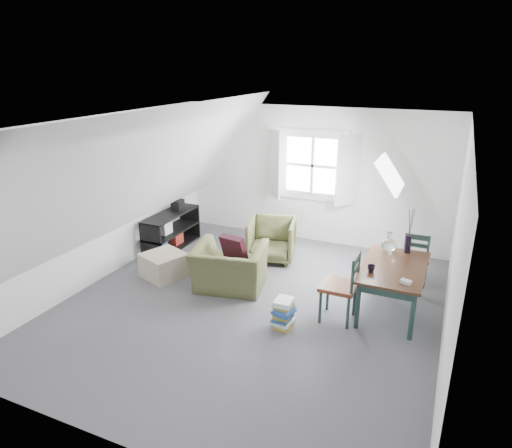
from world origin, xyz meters
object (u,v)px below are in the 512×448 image
at_px(ottoman, 164,265).
at_px(armchair_far, 271,259).
at_px(armchair_near, 230,287).
at_px(media_shelf, 170,233).
at_px(dining_chair_near, 342,286).
at_px(magazine_stack, 284,313).
at_px(dining_chair_far, 416,257).
at_px(dining_table, 393,272).

bearing_deg(ottoman, armchair_far, 45.94).
bearing_deg(armchair_near, media_shelf, -40.84).
xyz_separation_m(ottoman, media_shelf, (-0.58, 1.04, 0.10)).
relative_size(armchair_far, media_shelf, 0.61).
distance_m(dining_chair_near, magazine_stack, 0.83).
distance_m(armchair_near, ottoman, 1.14).
height_order(armchair_near, media_shelf, media_shelf).
relative_size(dining_chair_far, dining_chair_near, 0.89).
distance_m(armchair_near, media_shelf, 1.97).
distance_m(ottoman, media_shelf, 1.19).
relative_size(armchair_far, dining_table, 0.59).
bearing_deg(dining_chair_far, magazine_stack, 43.57).
height_order(dining_table, media_shelf, dining_table).
relative_size(ottoman, magazine_stack, 1.54).
distance_m(armchair_far, magazine_stack, 2.17).
bearing_deg(armchair_far, dining_table, -37.83).
height_order(armchair_near, armchair_far, armchair_far).
bearing_deg(dining_chair_far, dining_chair_near, 51.60).
xyz_separation_m(dining_table, dining_chair_far, (0.20, 1.01, -0.14)).
bearing_deg(media_shelf, magazine_stack, -32.62).
height_order(armchair_near, magazine_stack, magazine_stack).
relative_size(armchair_far, ottoman, 1.35).
height_order(dining_table, magazine_stack, dining_table).
height_order(armchair_far, dining_table, dining_table).
relative_size(armchair_far, dining_chair_near, 0.82).
bearing_deg(dining_chair_far, armchair_far, -10.37).
xyz_separation_m(armchair_far, media_shelf, (-1.87, -0.30, 0.30)).
distance_m(armchair_near, magazine_stack, 1.33).
bearing_deg(armchair_near, ottoman, -7.25).
bearing_deg(media_shelf, dining_table, -12.11).
distance_m(armchair_far, media_shelf, 1.91).
xyz_separation_m(ottoman, dining_chair_far, (3.64, 1.36, 0.25)).
xyz_separation_m(dining_chair_near, magazine_stack, (-0.62, -0.46, -0.31)).
bearing_deg(magazine_stack, dining_table, 38.65).
distance_m(armchair_near, armchair_far, 1.26).
relative_size(dining_table, media_shelf, 1.04).
bearing_deg(armchair_near, dining_table, 175.30).
distance_m(armchair_near, dining_chair_far, 2.86).
bearing_deg(armchair_near, dining_chair_near, 161.43).
relative_size(armchair_near, dining_chair_near, 1.08).
distance_m(armchair_far, dining_chair_far, 2.39).
xyz_separation_m(armchair_near, ottoman, (-1.12, -0.08, 0.19)).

